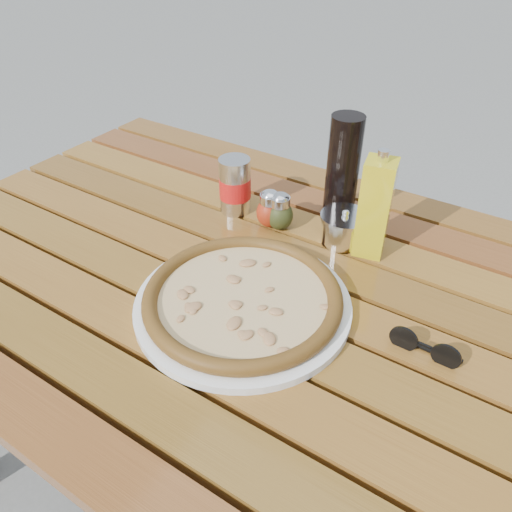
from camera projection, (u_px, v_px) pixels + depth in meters
The scene contains 11 objects.
ground at pixel (252, 489), 1.35m from camera, with size 60.00×60.00×0.00m, color slate.
table at pixel (250, 306), 0.95m from camera, with size 1.40×0.90×0.75m.
plate at pixel (243, 304), 0.83m from camera, with size 0.36×0.36×0.01m, color white.
pizza at pixel (243, 297), 0.82m from camera, with size 0.36×0.36×0.03m.
pepper_shaker at pixel (270, 209), 1.01m from camera, with size 0.07×0.07×0.08m.
oregano_shaker at pixel (280, 212), 1.00m from camera, with size 0.06×0.06×0.08m.
dark_bottle at pixel (343, 169), 1.00m from camera, with size 0.07×0.07×0.22m, color black.
soda_can at pixel (235, 186), 1.05m from camera, with size 0.09×0.09×0.12m.
olive_oil_cruet at pixel (375, 208), 0.90m from camera, with size 0.07×0.07×0.21m.
parmesan_tin at pixel (344, 228), 0.97m from camera, with size 0.12×0.12×0.07m.
sunglasses at pixel (425, 347), 0.74m from camera, with size 0.11×0.02×0.04m.
Camera 1 is at (0.39, -0.58, 1.32)m, focal length 35.00 mm.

